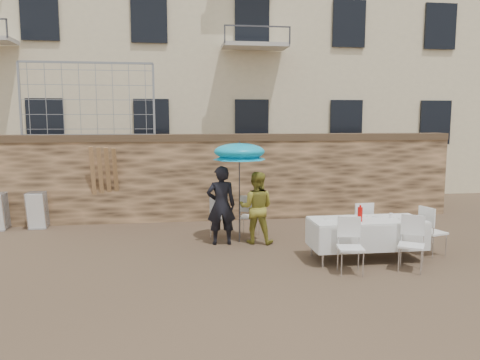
{
  "coord_description": "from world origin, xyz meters",
  "views": [
    {
      "loc": [
        -0.92,
        -7.12,
        2.64
      ],
      "look_at": [
        0.4,
        2.2,
        1.4
      ],
      "focal_mm": 35.0,
      "sensor_mm": 36.0,
      "label": 1
    }
  ],
  "objects": [
    {
      "name": "ground",
      "position": [
        0.0,
        0.0,
        0.0
      ],
      "size": [
        80.0,
        80.0,
        0.0
      ],
      "primitive_type": "plane",
      "color": "brown",
      "rests_on": "ground"
    },
    {
      "name": "stone_wall",
      "position": [
        0.0,
        5.0,
        1.1
      ],
      "size": [
        13.0,
        0.5,
        2.2
      ],
      "primitive_type": "cube",
      "color": "brown",
      "rests_on": "ground"
    },
    {
      "name": "chain_link_fence",
      "position": [
        -3.0,
        5.0,
        3.1
      ],
      "size": [
        3.2,
        0.06,
        1.8
      ],
      "primitive_type": null,
      "color": "gray",
      "rests_on": "stone_wall"
    },
    {
      "name": "man_suit",
      "position": [
        0.04,
        2.48,
        0.83
      ],
      "size": [
        0.61,
        0.41,
        1.67
      ],
      "primitive_type": "imported",
      "rotation": [
        0.0,
        0.0,
        3.13
      ],
      "color": "black",
      "rests_on": "ground"
    },
    {
      "name": "woman_dress",
      "position": [
        0.79,
        2.48,
        0.77
      ],
      "size": [
        0.88,
        0.78,
        1.53
      ],
      "primitive_type": "imported",
      "rotation": [
        0.0,
        0.0,
        2.84
      ],
      "color": "gold",
      "rests_on": "ground"
    },
    {
      "name": "umbrella",
      "position": [
        0.44,
        2.58,
        1.89
      ],
      "size": [
        1.12,
        1.12,
        2.01
      ],
      "color": "#3F3F44",
      "rests_on": "ground"
    },
    {
      "name": "couple_chair_left",
      "position": [
        0.04,
        3.03,
        0.48
      ],
      "size": [
        0.52,
        0.52,
        0.96
      ],
      "primitive_type": null,
      "rotation": [
        0.0,
        0.0,
        3.06
      ],
      "color": "white",
      "rests_on": "ground"
    },
    {
      "name": "couple_chair_right",
      "position": [
        0.74,
        3.03,
        0.48
      ],
      "size": [
        0.62,
        0.62,
        0.96
      ],
      "primitive_type": null,
      "rotation": [
        0.0,
        0.0,
        2.77
      ],
      "color": "white",
      "rests_on": "ground"
    },
    {
      "name": "banquet_table",
      "position": [
        2.63,
        1.02,
        0.73
      ],
      "size": [
        2.1,
        0.85,
        0.78
      ],
      "color": "silver",
      "rests_on": "ground"
    },
    {
      "name": "soda_bottle",
      "position": [
        2.43,
        0.87,
        0.91
      ],
      "size": [
        0.09,
        0.09,
        0.26
      ],
      "primitive_type": "cylinder",
      "color": "red",
      "rests_on": "banquet_table"
    },
    {
      "name": "table_chair_front_left",
      "position": [
        2.03,
        0.27,
        0.48
      ],
      "size": [
        0.55,
        0.55,
        0.96
      ],
      "primitive_type": null,
      "rotation": [
        0.0,
        0.0,
        -0.16
      ],
      "color": "white",
      "rests_on": "ground"
    },
    {
      "name": "table_chair_front_right",
      "position": [
        3.13,
        0.27,
        0.48
      ],
      "size": [
        0.66,
        0.66,
        0.96
      ],
      "primitive_type": null,
      "rotation": [
        0.0,
        0.0,
        -0.57
      ],
      "color": "white",
      "rests_on": "ground"
    },
    {
      "name": "table_chair_back",
      "position": [
        2.83,
        1.82,
        0.48
      ],
      "size": [
        0.51,
        0.51,
        0.96
      ],
      "primitive_type": null,
      "rotation": [
        0.0,
        0.0,
        3.21
      ],
      "color": "white",
      "rests_on": "ground"
    },
    {
      "name": "table_chair_side",
      "position": [
        4.03,
        1.12,
        0.48
      ],
      "size": [
        0.59,
        0.59,
        0.96
      ],
      "primitive_type": null,
      "rotation": [
        0.0,
        0.0,
        1.85
      ],
      "color": "white",
      "rests_on": "ground"
    },
    {
      "name": "chair_stack_left",
      "position": [
        -5.1,
        4.63,
        0.46
      ],
      "size": [
        0.46,
        0.55,
        0.92
      ],
      "primitive_type": null,
      "color": "white",
      "rests_on": "ground"
    },
    {
      "name": "chair_stack_right",
      "position": [
        -4.2,
        4.63,
        0.46
      ],
      "size": [
        0.46,
        0.47,
        0.92
      ],
      "primitive_type": null,
      "color": "white",
      "rests_on": "ground"
    },
    {
      "name": "wood_planks",
      "position": [
        -2.6,
        4.7,
        1.0
      ],
      "size": [
        0.7,
        0.2,
        2.0
      ],
      "primitive_type": null,
      "color": "#A37749",
      "rests_on": "ground"
    }
  ]
}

